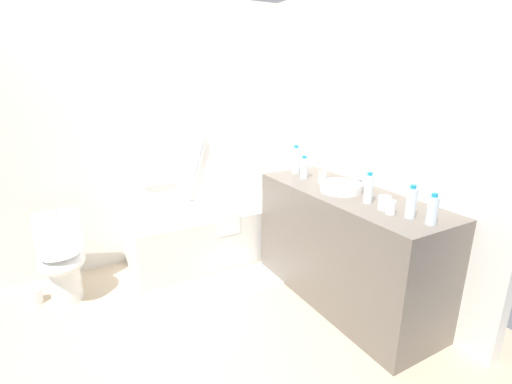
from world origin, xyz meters
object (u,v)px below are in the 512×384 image
(sink_faucet, at_px, (359,184))
(water_bottle_3, at_px, (304,168))
(drinking_glass_0, at_px, (322,177))
(water_bottle_0, at_px, (369,189))
(water_bottle_1, at_px, (433,210))
(water_bottle_4, at_px, (411,203))
(toilet_paper_roll, at_px, (35,296))
(bathtub, at_px, (214,231))
(drinking_glass_1, at_px, (391,207))
(drinking_glass_2, at_px, (384,203))
(water_bottle_2, at_px, (296,160))
(bath_mat, at_px, (254,278))
(toilet, at_px, (62,258))
(sink_basin, at_px, (341,187))

(sink_faucet, xyz_separation_m, water_bottle_3, (-0.20, 0.44, 0.06))
(water_bottle_3, height_order, drinking_glass_0, water_bottle_3)
(water_bottle_0, bearing_deg, water_bottle_1, -85.19)
(water_bottle_4, bearing_deg, water_bottle_3, 90.96)
(water_bottle_0, distance_m, drinking_glass_0, 0.53)
(toilet_paper_roll, bearing_deg, bathtub, 1.63)
(water_bottle_0, bearing_deg, drinking_glass_1, -98.50)
(water_bottle_3, height_order, water_bottle_4, water_bottle_4)
(drinking_glass_1, bearing_deg, water_bottle_3, 87.86)
(drinking_glass_0, height_order, drinking_glass_1, drinking_glass_0)
(water_bottle_1, relative_size, toilet_paper_roll, 1.57)
(water_bottle_0, distance_m, drinking_glass_2, 0.16)
(sink_faucet, xyz_separation_m, toilet_paper_roll, (-2.33, 1.07, -0.87))
(water_bottle_4, bearing_deg, drinking_glass_2, 97.57)
(bathtub, relative_size, water_bottle_2, 6.42)
(water_bottle_1, bearing_deg, bath_mat, 109.45)
(toilet, xyz_separation_m, toilet_paper_roll, (-0.23, 0.03, -0.29))
(sink_basin, bearing_deg, bath_mat, 128.63)
(water_bottle_1, height_order, water_bottle_4, water_bottle_4)
(water_bottle_3, bearing_deg, drinking_glass_1, -92.14)
(sink_basin, height_order, drinking_glass_2, drinking_glass_2)
(bathtub, relative_size, sink_basin, 5.11)
(sink_basin, bearing_deg, drinking_glass_2, -93.12)
(toilet, height_order, bath_mat, toilet)
(bathtub, height_order, drinking_glass_0, bathtub)
(bath_mat, bearing_deg, water_bottle_3, -14.53)
(drinking_glass_0, distance_m, bath_mat, 1.09)
(water_bottle_2, relative_size, drinking_glass_2, 2.83)
(toilet, bearing_deg, sink_basin, 64.92)
(bath_mat, bearing_deg, bathtub, 103.35)
(water_bottle_4, bearing_deg, drinking_glass_0, 89.00)
(drinking_glass_2, bearing_deg, drinking_glass_1, -110.82)
(water_bottle_4, relative_size, drinking_glass_0, 2.13)
(bathtub, bearing_deg, water_bottle_4, -71.68)
(toilet, height_order, water_bottle_3, water_bottle_3)
(toilet, height_order, water_bottle_4, water_bottle_4)
(bath_mat, bearing_deg, sink_faucet, -41.34)
(water_bottle_2, xyz_separation_m, toilet_paper_roll, (-2.15, 0.47, -0.96))
(toilet_paper_roll, bearing_deg, water_bottle_4, -38.34)
(sink_basin, bearing_deg, water_bottle_3, 92.29)
(water_bottle_0, bearing_deg, bath_mat, 116.59)
(water_bottle_4, height_order, bath_mat, water_bottle_4)
(drinking_glass_2, bearing_deg, water_bottle_1, -82.15)
(bath_mat, distance_m, toilet_paper_roll, 1.78)
(water_bottle_2, xyz_separation_m, water_bottle_4, (-0.01, -1.23, -0.02))
(water_bottle_2, bearing_deg, bathtub, 139.03)
(water_bottle_2, bearing_deg, sink_faucet, -74.09)
(sink_basin, distance_m, toilet_paper_roll, 2.55)
(sink_basin, bearing_deg, water_bottle_2, 88.76)
(water_bottle_3, bearing_deg, drinking_glass_0, -80.91)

